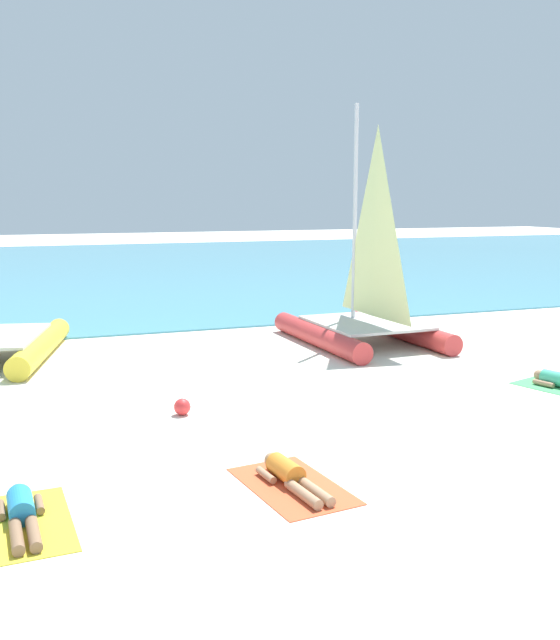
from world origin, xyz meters
TOP-DOWN VIEW (x-y plane):
  - ground_plane at (0.00, 10.00)m, footprint 120.00×120.00m
  - ocean_water at (0.00, 30.27)m, footprint 120.00×40.00m
  - sailboat_red at (3.22, 6.96)m, footprint 3.17×4.83m
  - towel_left at (-5.37, -1.13)m, footprint 1.19×1.95m
  - sunbather_left at (-5.38, -1.07)m, footprint 0.56×1.57m
  - towel_middle at (-1.99, -1.19)m, footprint 1.32×2.02m
  - sunbather_middle at (-2.00, -1.12)m, footprint 0.60×1.57m
  - beach_ball at (-2.65, 2.45)m, footprint 0.30×0.30m

SIDE VIEW (x-z plane):
  - ground_plane at x=0.00m, z-range 0.00..0.00m
  - towel_left at x=-5.37m, z-range 0.00..0.01m
  - towel_middle at x=-1.99m, z-range 0.00..0.01m
  - ocean_water at x=0.00m, z-range 0.00..0.05m
  - sunbather_left at x=-5.38m, z-range -0.02..0.28m
  - sunbather_middle at x=-2.00m, z-range -0.02..0.28m
  - beach_ball at x=-2.65m, z-range 0.00..0.30m
  - sailboat_red at x=3.22m, z-range -2.17..4.01m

